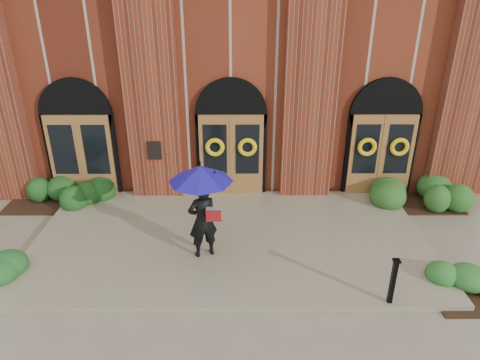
{
  "coord_description": "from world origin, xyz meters",
  "views": [
    {
      "loc": [
        0.2,
        -9.25,
        6.11
      ],
      "look_at": [
        0.25,
        1.0,
        1.37
      ],
      "focal_mm": 32.0,
      "sensor_mm": 36.0,
      "label": 1
    }
  ],
  "objects_px": {
    "metal_post": "(393,280)",
    "hedge_wall_left": "(58,194)",
    "man_with_umbrella": "(202,194)",
    "hedge_wall_right": "(405,193)"
  },
  "relations": [
    {
      "from": "man_with_umbrella",
      "to": "hedge_wall_right",
      "type": "relative_size",
      "value": 0.77
    },
    {
      "from": "man_with_umbrella",
      "to": "metal_post",
      "type": "bearing_deg",
      "value": 135.53
    },
    {
      "from": "man_with_umbrella",
      "to": "metal_post",
      "type": "distance_m",
      "value": 4.42
    },
    {
      "from": "metal_post",
      "to": "hedge_wall_left",
      "type": "xyz_separation_m",
      "value": [
        -8.5,
        4.55,
        -0.34
      ]
    },
    {
      "from": "metal_post",
      "to": "hedge_wall_left",
      "type": "bearing_deg",
      "value": 151.84
    },
    {
      "from": "metal_post",
      "to": "hedge_wall_right",
      "type": "xyz_separation_m",
      "value": [
        1.9,
        4.55,
        -0.31
      ]
    },
    {
      "from": "metal_post",
      "to": "man_with_umbrella",
      "type": "bearing_deg",
      "value": 156.26
    },
    {
      "from": "man_with_umbrella",
      "to": "hedge_wall_right",
      "type": "xyz_separation_m",
      "value": [
        5.82,
        2.83,
        -1.38
      ]
    },
    {
      "from": "metal_post",
      "to": "hedge_wall_left",
      "type": "distance_m",
      "value": 9.65
    },
    {
      "from": "hedge_wall_left",
      "to": "man_with_umbrella",
      "type": "bearing_deg",
      "value": -31.68
    }
  ]
}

